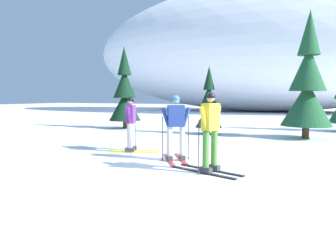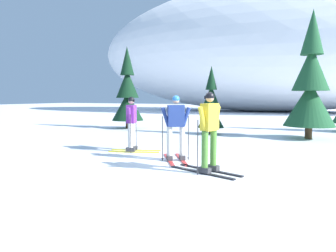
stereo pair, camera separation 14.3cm
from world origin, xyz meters
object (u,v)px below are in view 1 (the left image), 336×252
(skier_purple_jacket, at_px, (131,123))
(pine_tree_center_right, at_px, (307,86))
(skier_navy_jacket, at_px, (176,126))
(pine_tree_center_left, at_px, (209,106))
(pine_tree_far_left, at_px, (125,94))
(skier_yellow_jacket, at_px, (210,131))

(skier_purple_jacket, height_order, pine_tree_center_right, pine_tree_center_right)
(skier_navy_jacket, bearing_deg, pine_tree_center_right, 63.07)
(skier_navy_jacket, height_order, pine_tree_center_right, pine_tree_center_right)
(pine_tree_center_left, bearing_deg, skier_purple_jacket, -99.79)
(pine_tree_center_left, distance_m, pine_tree_center_right, 4.24)
(skier_navy_jacket, relative_size, pine_tree_far_left, 0.40)
(skier_purple_jacket, bearing_deg, skier_yellow_jacket, -28.36)
(pine_tree_far_left, relative_size, pine_tree_center_left, 1.41)
(pine_tree_center_left, bearing_deg, pine_tree_center_right, 2.71)
(skier_purple_jacket, relative_size, pine_tree_center_left, 0.55)
(pine_tree_far_left, relative_size, pine_tree_center_right, 0.85)
(skier_purple_jacket, height_order, pine_tree_center_left, pine_tree_center_left)
(pine_tree_center_right, bearing_deg, skier_purple_jacket, -131.96)
(skier_purple_jacket, bearing_deg, skier_navy_jacket, -21.95)
(skier_purple_jacket, distance_m, pine_tree_far_left, 7.37)
(skier_navy_jacket, distance_m, pine_tree_center_right, 7.29)
(skier_yellow_jacket, bearing_deg, skier_purple_jacket, 151.64)
(skier_purple_jacket, xyz_separation_m, pine_tree_center_left, (0.94, 5.46, 0.40))
(skier_purple_jacket, height_order, skier_yellow_jacket, skier_yellow_jacket)
(pine_tree_center_right, bearing_deg, pine_tree_far_left, 177.05)
(skier_yellow_jacket, bearing_deg, pine_tree_far_left, 132.17)
(skier_yellow_jacket, xyz_separation_m, pine_tree_center_left, (-2.11, 7.11, 0.35))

